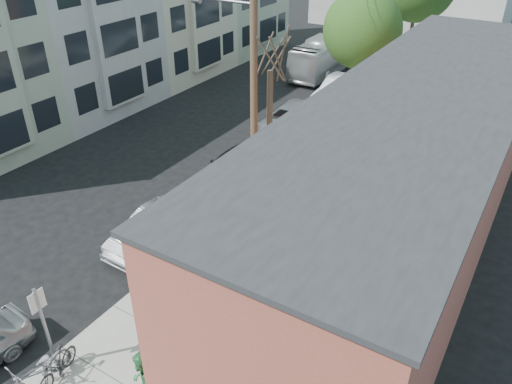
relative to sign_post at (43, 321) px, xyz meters
The scene contains 24 objects.
ground 5.40m from the sign_post, 117.58° to the left, with size 120.00×120.00×0.00m, color black.
sidewalk 15.71m from the sign_post, 83.01° to the left, with size 4.50×58.00×0.15m, color #A19F95.
cafe_building 11.68m from the sign_post, 55.04° to the left, with size 6.60×20.20×6.61m.
apartment_row 23.47m from the sign_post, 127.51° to the left, with size 6.30×32.00×9.00m.
sign_post is the anchor object (origin of this frame).
parking_meter_near 6.04m from the sign_post, 90.96° to the left, with size 0.14×0.14×1.24m.
parking_meter_far 14.40m from the sign_post, 90.40° to the left, with size 0.14×0.14×1.24m.
utility_pole_near 10.93m from the sign_post, 89.78° to the left, with size 3.57×0.28×10.00m.
utility_pole_far 25.47m from the sign_post, 89.77° to the left, with size 1.80×0.28×10.00m.
tree_bare 11.01m from the sign_post, 87.65° to the left, with size 0.24×0.24×5.54m.
tree_leafy_mid 20.83m from the sign_post, 88.74° to the left, with size 4.11×4.11×7.24m.
patio_chair_a 5.33m from the sign_post, 44.33° to the left, with size 0.50×0.50×0.88m, color #144719, non-canonical shape.
patio_chair_b 4.41m from the sign_post, 33.48° to the left, with size 0.50×0.50×0.88m, color #144719, non-canonical shape.
patron_grey 4.87m from the sign_post, 54.52° to the left, with size 0.64×0.42×1.77m, color gray.
patron_green 3.21m from the sign_post, ahead, with size 0.94×0.73×1.94m, color #2F753D.
cyclist 4.15m from the sign_post, 69.48° to the left, with size 1.13×0.65×1.75m, color #9A163F.
cyclist_bike 4.24m from the sign_post, 69.48° to the left, with size 0.65×1.87×0.98m, color black.
parked_bike_a 1.31m from the sign_post, 28.75° to the right, with size 0.45×1.60×0.96m, color black.
parked_bike_b 1.36m from the sign_post, 71.45° to the right, with size 0.71×2.03×1.07m, color gray.
car_1 6.22m from the sign_post, 104.68° to the left, with size 1.45×4.17×1.37m, color gray.
car_2 11.55m from the sign_post, 97.75° to the left, with size 2.05×5.03×1.46m, color black.
car_3 17.49m from the sign_post, 96.29° to the left, with size 2.57×5.57×1.55m, color #999AA0.
car_4 23.24m from the sign_post, 93.83° to the left, with size 1.76×5.04×1.66m, color #B0B2B8.
bus 29.39m from the sign_post, 99.67° to the left, with size 2.21×9.43×2.63m, color silver.
Camera 1 is at (12.04, -9.61, 11.48)m, focal length 35.00 mm.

